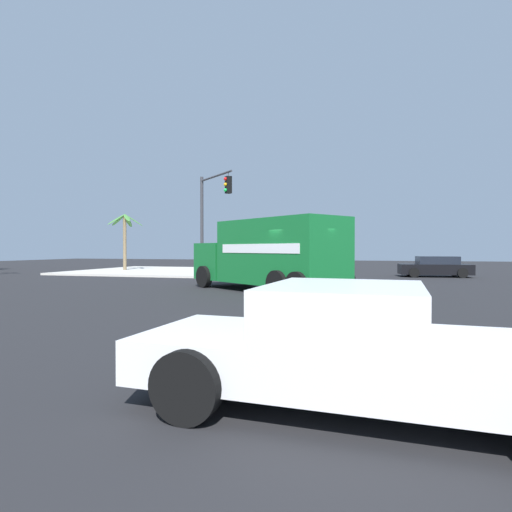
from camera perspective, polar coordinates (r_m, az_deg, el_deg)
ground_plane at (r=16.56m, az=6.59°, el=-5.22°), size 100.00×100.00×0.00m
sidewalk_corner_far at (r=33.63m, az=-12.72°, el=-1.97°), size 11.74×11.74×0.14m
delivery_truck at (r=17.79m, az=1.79°, el=0.18°), size 6.60×7.71×2.98m
traffic_light_primary at (r=25.97m, az=-6.20°, el=6.28°), size 2.91×3.05×6.18m
pickup_white at (r=4.98m, az=14.06°, el=-11.33°), size 2.49×5.31×1.38m
sedan_black at (r=29.32m, az=22.97°, el=-1.36°), size 2.36×4.45×1.31m
palm_tree_far at (r=34.62m, az=-17.24°, el=3.09°), size 2.84×2.91×4.38m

